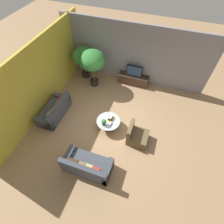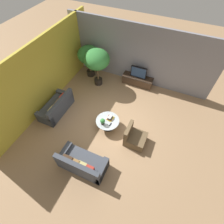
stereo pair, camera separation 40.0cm
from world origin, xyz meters
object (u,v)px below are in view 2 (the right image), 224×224
couch_near_entry (82,163)px  potted_plant_tabletop (103,121)px  couch_by_wall (57,107)px  television (139,72)px  armchair_wicker (134,138)px  potted_palm_tall (89,55)px  media_console (137,80)px  potted_palm_corner (97,60)px  coffee_table (108,122)px

couch_near_entry → potted_plant_tabletop: size_ratio=5.79×
couch_by_wall → couch_near_entry: 3.04m
television → couch_near_entry: television is taller
armchair_wicker → couch_near_entry: bearing=142.7°
television → potted_palm_tall: 2.68m
couch_near_entry → television: bearing=-93.7°
television → couch_near_entry: size_ratio=0.47×
media_console → couch_by_wall: 4.31m
couch_by_wall → armchair_wicker: armchair_wicker is taller
potted_palm_corner → couch_by_wall: bearing=-108.8°
coffee_table → potted_plant_tabletop: 0.39m
couch_near_entry → coffee_table: bearing=-92.1°
television → potted_palm_corner: potted_palm_corner is taller
coffee_table → potted_palm_tall: size_ratio=0.58×
media_console → armchair_wicker: (1.02, -3.39, 0.02)m
media_console → potted_plant_tabletop: size_ratio=5.38×
potted_palm_tall → potted_palm_corner: bearing=-33.5°
television → couch_by_wall: bearing=-129.7°
media_console → television: bearing=-90.0°
potted_plant_tabletop → coffee_table: bearing=65.0°
couch_near_entry → potted_plant_tabletop: couch_near_entry is taller
media_console → potted_palm_tall: 2.81m
television → potted_palm_tall: size_ratio=0.48×
media_console → armchair_wicker: bearing=-73.2°
media_console → couch_by_wall: (-2.75, -3.32, 0.04)m
coffee_table → armchair_wicker: (1.28, -0.23, -0.03)m
couch_by_wall → media_console: bearing=140.4°
couch_by_wall → couch_near_entry: same height
couch_near_entry → potted_plant_tabletop: (-0.03, 1.78, 0.31)m
media_console → armchair_wicker: armchair_wicker is taller
potted_plant_tabletop → television: bearing=83.8°
potted_palm_corner → media_console: bearing=23.1°
armchair_wicker → potted_palm_corner: bearing=48.5°
media_console → couch_near_entry: size_ratio=0.93×
potted_palm_tall → potted_palm_corner: (0.72, -0.48, 0.21)m
media_console → potted_palm_corner: potted_palm_corner is taller
media_console → potted_palm_corner: bearing=-156.9°
coffee_table → armchair_wicker: armchair_wicker is taller
couch_by_wall → potted_palm_tall: (0.14, 2.99, 0.95)m
potted_palm_corner → potted_plant_tabletop: potted_palm_corner is taller
armchair_wicker → coffee_table: bearing=79.6°
armchair_wicker → potted_plant_tabletop: (-1.39, 0.00, 0.32)m
media_console → couch_by_wall: bearing=-129.6°
armchair_wicker → potted_palm_tall: bearing=50.0°
media_console → television: television is taller
potted_palm_tall → armchair_wicker: bearing=-40.0°
television → couch_near_entry: bearing=-93.7°
armchair_wicker → potted_palm_tall: (-3.64, 3.05, 0.96)m
television → coffee_table: television is taller
potted_palm_tall → potted_plant_tabletop: 3.84m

